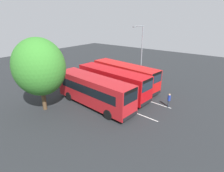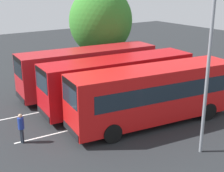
{
  "view_description": "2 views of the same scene",
  "coord_description": "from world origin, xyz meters",
  "px_view_note": "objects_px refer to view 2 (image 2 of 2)",
  "views": [
    {
      "loc": [
        13.35,
        -17.18,
        9.61
      ],
      "look_at": [
        0.85,
        -0.88,
        1.77
      ],
      "focal_mm": 29.15,
      "sensor_mm": 36.0,
      "label": 1
    },
    {
      "loc": [
        12.02,
        16.75,
        8.1
      ],
      "look_at": [
        0.43,
        -0.07,
        1.52
      ],
      "focal_mm": 52.13,
      "sensor_mm": 36.0,
      "label": 2
    }
  ],
  "objects_px": {
    "depot_tree": "(101,21)",
    "pedestrian": "(21,126)",
    "bus_center_right": "(153,93)",
    "bus_far_left": "(88,70)",
    "street_lamp": "(205,55)",
    "bus_center_left": "(118,81)"
  },
  "relations": [
    {
      "from": "bus_center_right",
      "to": "pedestrian",
      "type": "xyz_separation_m",
      "value": [
        7.31,
        -1.98,
        -0.92
      ]
    },
    {
      "from": "bus_center_right",
      "to": "depot_tree",
      "type": "xyz_separation_m",
      "value": [
        -3.35,
        -10.82,
        2.94
      ]
    },
    {
      "from": "bus_center_left",
      "to": "bus_center_right",
      "type": "xyz_separation_m",
      "value": [
        -0.25,
        3.16,
        0.0
      ]
    },
    {
      "from": "bus_center_left",
      "to": "bus_center_right",
      "type": "bearing_deg",
      "value": 99.83
    },
    {
      "from": "street_lamp",
      "to": "bus_center_right",
      "type": "bearing_deg",
      "value": -3.39
    },
    {
      "from": "bus_far_left",
      "to": "bus_center_right",
      "type": "bearing_deg",
      "value": 98.34
    },
    {
      "from": "bus_center_right",
      "to": "street_lamp",
      "type": "bearing_deg",
      "value": 92.6
    },
    {
      "from": "bus_far_left",
      "to": "bus_center_right",
      "type": "height_order",
      "value": "same"
    },
    {
      "from": "pedestrian",
      "to": "street_lamp",
      "type": "relative_size",
      "value": 0.19
    },
    {
      "from": "bus_far_left",
      "to": "pedestrian",
      "type": "distance_m",
      "value": 8.48
    },
    {
      "from": "bus_far_left",
      "to": "bus_center_right",
      "type": "relative_size",
      "value": 1.0
    },
    {
      "from": "street_lamp",
      "to": "depot_tree",
      "type": "relative_size",
      "value": 1.09
    },
    {
      "from": "street_lamp",
      "to": "depot_tree",
      "type": "distance_m",
      "value": 15.01
    },
    {
      "from": "pedestrian",
      "to": "street_lamp",
      "type": "distance_m",
      "value": 9.85
    },
    {
      "from": "pedestrian",
      "to": "street_lamp",
      "type": "height_order",
      "value": "street_lamp"
    },
    {
      "from": "bus_far_left",
      "to": "street_lamp",
      "type": "bearing_deg",
      "value": 95.44
    },
    {
      "from": "bus_center_left",
      "to": "pedestrian",
      "type": "distance_m",
      "value": 7.21
    },
    {
      "from": "bus_center_right",
      "to": "pedestrian",
      "type": "height_order",
      "value": "bus_center_right"
    },
    {
      "from": "bus_center_right",
      "to": "pedestrian",
      "type": "distance_m",
      "value": 7.63
    },
    {
      "from": "depot_tree",
      "to": "bus_center_right",
      "type": "bearing_deg",
      "value": 72.81
    },
    {
      "from": "street_lamp",
      "to": "depot_tree",
      "type": "xyz_separation_m",
      "value": [
        -3.67,
        -14.56,
        -0.07
      ]
    },
    {
      "from": "depot_tree",
      "to": "pedestrian",
      "type": "bearing_deg",
      "value": 39.66
    }
  ]
}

